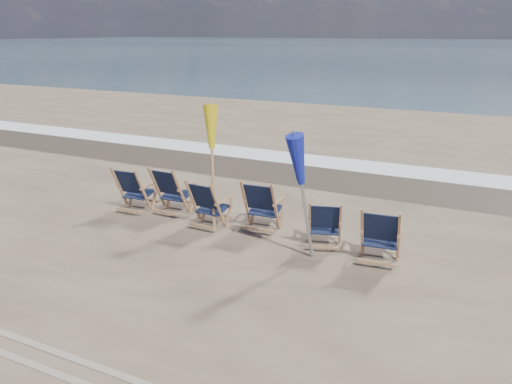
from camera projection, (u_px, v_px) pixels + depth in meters
ocean at (487, 47)px, 117.48m from camera, size 400.00×400.00×0.00m
surf_foam at (344, 164)px, 14.92m from camera, size 200.00×1.40×0.01m
wet_sand_strip at (329, 176)px, 13.63m from camera, size 200.00×2.60×0.00m
beach_chair_0 at (143, 191)px, 10.63m from camera, size 0.73×0.81×1.07m
beach_chair_1 at (180, 193)px, 10.48m from camera, size 0.73×0.82×1.11m
beach_chair_2 at (217, 207)px, 9.73m from camera, size 0.71×0.79×1.05m
beach_chair_3 at (275, 208)px, 9.60m from camera, size 0.77×0.85×1.10m
beach_chair_4 at (340, 226)px, 8.89m from camera, size 0.78×0.84×0.97m
beach_chair_5 at (398, 239)px, 8.20m from camera, size 0.76×0.84×1.07m
umbrella_yellow at (212, 133)px, 9.61m from camera, size 0.30×0.30×2.46m
umbrella_blue at (306, 162)px, 8.08m from camera, size 0.30×0.30×2.31m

